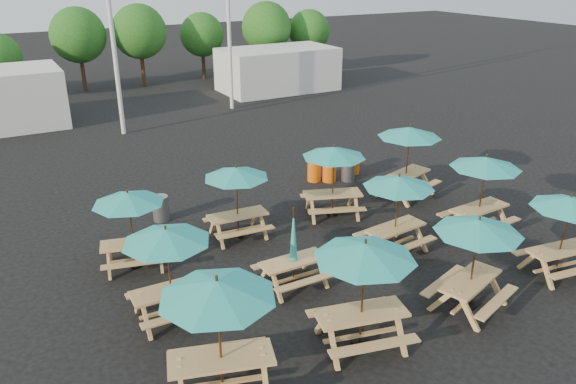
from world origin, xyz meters
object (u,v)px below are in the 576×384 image
picnic_unit_2 (129,203)px  picnic_unit_3 (365,258)px  picnic_unit_4 (293,254)px  waste_bin_3 (348,170)px  picnic_unit_11 (409,137)px  waste_bin_0 (161,208)px  picnic_unit_1 (167,241)px  picnic_unit_7 (398,187)px  waste_bin_2 (329,171)px  picnic_unit_9 (569,208)px  picnic_unit_6 (478,232)px  waste_bin_1 (314,170)px  waste_bin_4 (353,163)px  picnic_unit_10 (485,167)px  picnic_unit_8 (334,156)px  picnic_unit_0 (218,296)px  picnic_unit_5 (236,177)px

picnic_unit_2 → picnic_unit_3: picnic_unit_3 is taller
picnic_unit_4 → waste_bin_3: 7.65m
picnic_unit_11 → waste_bin_0: picnic_unit_11 is taller
picnic_unit_1 → picnic_unit_7: size_ratio=1.01×
waste_bin_2 → waste_bin_3: size_ratio=1.00×
picnic_unit_7 → picnic_unit_9: 4.24m
picnic_unit_6 → picnic_unit_7: 3.09m
picnic_unit_2 → picnic_unit_11: bearing=15.6°
picnic_unit_2 → picnic_unit_7: size_ratio=0.99×
waste_bin_1 → waste_bin_4: size_ratio=1.00×
picnic_unit_6 → picnic_unit_10: size_ratio=1.04×
picnic_unit_8 → waste_bin_0: size_ratio=3.15×
picnic_unit_0 → waste_bin_2: (7.82, 8.35, -1.76)m
picnic_unit_3 → waste_bin_0: (-1.83, 8.15, -1.72)m
picnic_unit_7 → picnic_unit_8: size_ratio=0.89×
waste_bin_3 → waste_bin_2: bearing=158.4°
picnic_unit_7 → waste_bin_0: (-5.14, 5.19, -1.55)m
picnic_unit_1 → waste_bin_4: bearing=33.1°
picnic_unit_6 → waste_bin_4: picnic_unit_6 is taller
picnic_unit_9 → waste_bin_2: size_ratio=2.73×
picnic_unit_10 → waste_bin_3: (-0.99, 5.43, -1.66)m
picnic_unit_11 → waste_bin_3: (-0.88, 2.20, -1.75)m
picnic_unit_0 → waste_bin_1: 11.50m
picnic_unit_4 → picnic_unit_11: (6.29, 3.19, 1.27)m
waste_bin_3 → waste_bin_1: bearing=153.2°
picnic_unit_5 → picnic_unit_11: (6.39, 0.05, 0.25)m
picnic_unit_2 → picnic_unit_6: size_ratio=0.90×
waste_bin_2 → waste_bin_3: bearing=-21.6°
picnic_unit_6 → waste_bin_2: 8.84m
picnic_unit_11 → waste_bin_3: picnic_unit_11 is taller
picnic_unit_5 → picnic_unit_8: bearing=2.5°
picnic_unit_11 → picnic_unit_9: bearing=-106.2°
picnic_unit_1 → picnic_unit_0: bearing=-88.6°
waste_bin_2 → waste_bin_3: same height
picnic_unit_9 → picnic_unit_11: 6.08m
waste_bin_1 → picnic_unit_6: bearing=-97.5°
waste_bin_0 → picnic_unit_10: bearing=-33.6°
picnic_unit_5 → waste_bin_3: picnic_unit_5 is taller
picnic_unit_9 → waste_bin_0: (-8.06, 8.26, -1.50)m
picnic_unit_3 → picnic_unit_5: bearing=104.5°
picnic_unit_2 → picnic_unit_8: size_ratio=0.88×
picnic_unit_4 → picnic_unit_8: picnic_unit_8 is taller
picnic_unit_0 → picnic_unit_5: size_ratio=1.21×
picnic_unit_1 → picnic_unit_10: size_ratio=0.95×
picnic_unit_4 → waste_bin_4: size_ratio=2.66×
waste_bin_2 → waste_bin_4: bearing=12.0°
picnic_unit_4 → waste_bin_4: bearing=43.8°
picnic_unit_2 → picnic_unit_7: picnic_unit_7 is taller
picnic_unit_4 → picnic_unit_2: bearing=137.6°
waste_bin_0 → waste_bin_2: same height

